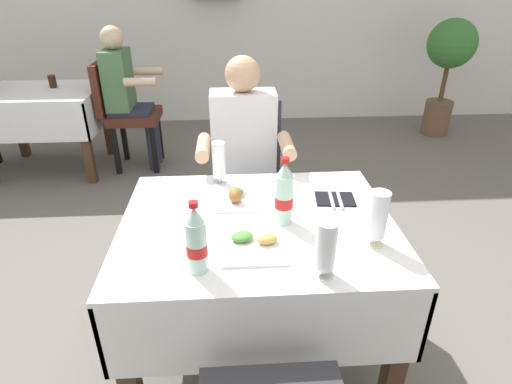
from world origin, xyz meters
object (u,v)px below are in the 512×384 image
object	(u,v)px
chair_far_diner_seat	(248,174)
cola_bottle_secondary	(284,195)
background_patron	(127,92)
background_chair_right	(124,109)
beer_glass_left	(377,219)
background_table_tumbler	(52,81)
beer_glass_middle	(219,163)
cola_bottle_primary	(196,241)
potted_plant_corner	(449,60)
napkin_cutlery_set	(335,199)
plate_near_camera	(254,244)
seated_diner_far	(244,157)
beer_glass_right	(326,249)
main_dining_table	(258,255)
plate_far_diner	(237,197)
background_dining_table	(44,111)

from	to	relation	value
chair_far_diner_seat	cola_bottle_secondary	bearing A→B (deg)	-83.12
cola_bottle_secondary	background_patron	world-z (taller)	background_patron
chair_far_diner_seat	background_chair_right	xyz separation A→B (m)	(-1.05, 1.45, 0.00)
beer_glass_left	background_table_tumbler	world-z (taller)	beer_glass_left
beer_glass_middle	cola_bottle_primary	size ratio (longest dim) A/B	0.78
cola_bottle_primary	potted_plant_corner	size ratio (longest dim) A/B	0.21
napkin_cutlery_set	plate_near_camera	bearing A→B (deg)	-138.63
seated_diner_far	cola_bottle_primary	size ratio (longest dim) A/B	4.78
napkin_cutlery_set	background_chair_right	world-z (taller)	background_chair_right
beer_glass_left	background_chair_right	bearing A→B (deg)	120.73
beer_glass_right	cola_bottle_secondary	size ratio (longest dim) A/B	0.73
seated_diner_far	background_table_tumbler	distance (m)	2.31
main_dining_table	potted_plant_corner	world-z (taller)	potted_plant_corner
potted_plant_corner	main_dining_table	bearing A→B (deg)	-126.92
plate_far_diner	potted_plant_corner	size ratio (longest dim) A/B	0.18
beer_glass_right	chair_far_diner_seat	bearing A→B (deg)	99.22
beer_glass_middle	napkin_cutlery_set	distance (m)	0.56
main_dining_table	beer_glass_right	bearing A→B (deg)	-61.58
chair_far_diner_seat	plate_near_camera	bearing A→B (deg)	-91.48
plate_near_camera	potted_plant_corner	size ratio (longest dim) A/B	0.19
beer_glass_right	background_dining_table	world-z (taller)	beer_glass_right
plate_near_camera	potted_plant_corner	xyz separation A→B (m)	(2.28, 3.18, 0.07)
beer_glass_middle	cola_bottle_secondary	bearing A→B (deg)	-55.05
main_dining_table	potted_plant_corner	size ratio (longest dim) A/B	0.89
main_dining_table	chair_far_diner_seat	xyz separation A→B (m)	(0.00, 0.84, -0.02)
beer_glass_right	cola_bottle_primary	world-z (taller)	cola_bottle_primary
main_dining_table	background_patron	world-z (taller)	background_patron
main_dining_table	background_patron	bearing A→B (deg)	113.73
plate_near_camera	background_patron	world-z (taller)	background_patron
main_dining_table	beer_glass_left	distance (m)	0.54
seated_diner_far	background_patron	bearing A→B (deg)	122.20
chair_far_diner_seat	beer_glass_right	world-z (taller)	chair_far_diner_seat
background_patron	beer_glass_left	bearing A→B (deg)	-60.12
seated_diner_far	beer_glass_left	size ratio (longest dim) A/B	5.81
cola_bottle_secondary	background_table_tumbler	xyz separation A→B (m)	(-1.76, 2.38, -0.07)
napkin_cutlery_set	background_table_tumbler	size ratio (longest dim) A/B	1.76
beer_glass_right	beer_glass_left	bearing A→B (deg)	37.01
napkin_cutlery_set	potted_plant_corner	bearing A→B (deg)	56.29
main_dining_table	seated_diner_far	xyz separation A→B (m)	(-0.03, 0.73, 0.14)
main_dining_table	napkin_cutlery_set	world-z (taller)	napkin_cutlery_set
background_table_tumbler	napkin_cutlery_set	bearing A→B (deg)	-47.74
main_dining_table	napkin_cutlery_set	bearing A→B (deg)	23.61
napkin_cutlery_set	background_table_tumbler	distance (m)	2.99
seated_diner_far	background_chair_right	world-z (taller)	seated_diner_far
plate_near_camera	napkin_cutlery_set	xyz separation A→B (m)	(0.38, 0.34, -0.01)
background_dining_table	potted_plant_corner	world-z (taller)	potted_plant_corner
cola_bottle_secondary	background_dining_table	size ratio (longest dim) A/B	0.29
seated_diner_far	napkin_cutlery_set	xyz separation A→B (m)	(0.38, -0.58, 0.03)
chair_far_diner_seat	background_dining_table	bearing A→B (deg)	140.42
main_dining_table	background_dining_table	xyz separation A→B (m)	(-1.75, 2.29, -0.01)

